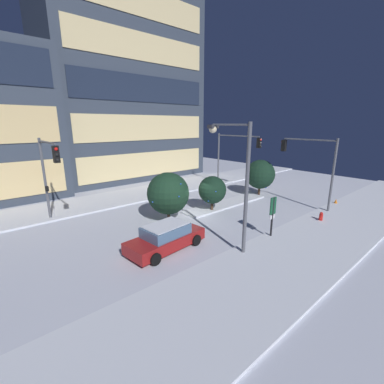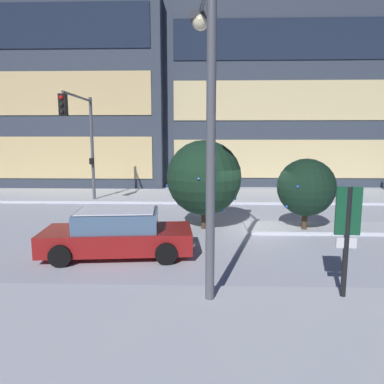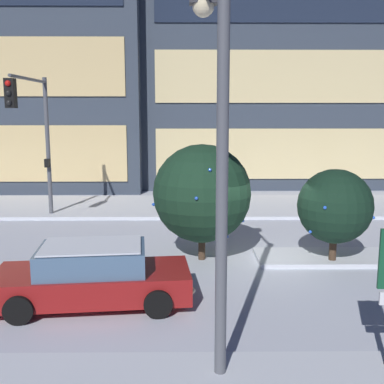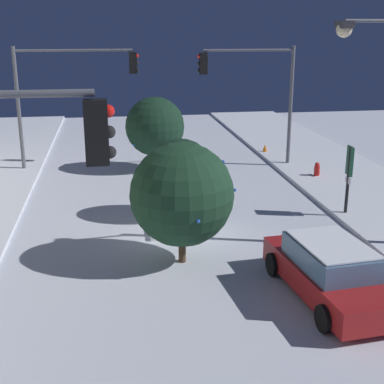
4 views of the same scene
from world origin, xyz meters
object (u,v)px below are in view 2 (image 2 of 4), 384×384
Objects in this scene: car_near at (118,234)px; traffic_light_corner_far_left at (82,130)px; decorated_tree_median at (306,187)px; decorated_tree_right_of_median at (204,178)px; parking_info_sign at (347,230)px; street_lamp_arched at (207,95)px.

traffic_light_corner_far_left reaches higher than car_near.
traffic_light_corner_far_left is 11.87m from decorated_tree_median.
traffic_light_corner_far_left is (-3.77, 8.04, 3.42)m from car_near.
decorated_tree_right_of_median reaches higher than decorated_tree_median.
parking_info_sign is 0.73× the size of decorated_tree_right_of_median.
traffic_light_corner_far_left is at bearing 154.17° from decorated_tree_median.
decorated_tree_median is at bearing -41.54° from street_lamp_arched.
parking_info_sign is at bearing -105.36° from street_lamp_arched.
decorated_tree_right_of_median is (6.50, -4.54, -2.02)m from traffic_light_corner_far_left.
parking_info_sign is 0.90× the size of decorated_tree_median.
car_near is 0.69× the size of street_lamp_arched.
traffic_light_corner_far_left is at bearing 109.47° from car_near.
car_near is at bearing 41.07° from street_lamp_arched.
street_lamp_arched is at bearing -48.49° from car_near.
traffic_light_corner_far_left is at bearing 43.52° from parking_info_sign.
decorated_tree_right_of_median is at bearing -5.75° from street_lamp_arched.
decorated_tree_right_of_median is at bearing 28.12° from parking_info_sign.
decorated_tree_median is (10.48, -5.07, -2.33)m from traffic_light_corner_far_left.
parking_info_sign is at bearing -64.46° from decorated_tree_right_of_median.
street_lamp_arched is (2.77, -2.57, 3.94)m from car_near.
parking_info_sign is 7.30m from decorated_tree_right_of_median.
street_lamp_arched is 6.58m from decorated_tree_right_of_median.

